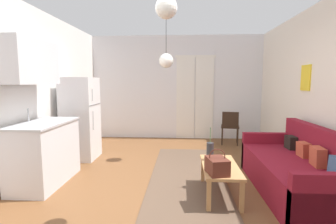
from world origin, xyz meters
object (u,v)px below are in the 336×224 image
object	(u,v)px
coffee_table	(220,169)
bamboo_vase	(210,151)
pendant_lamp_far	(166,61)
refrigerator	(81,118)
accent_chair	(230,125)
couch	(299,172)
handbag	(217,166)
pendant_lamp_near	(166,8)

from	to	relation	value
coffee_table	bamboo_vase	distance (m)	0.32
coffee_table	bamboo_vase	bearing A→B (deg)	114.68
coffee_table	pendant_lamp_far	distance (m)	2.33
refrigerator	accent_chair	size ratio (longest dim) A/B	1.97
couch	refrigerator	world-z (taller)	refrigerator
bamboo_vase	couch	bearing A→B (deg)	-5.62
handbag	pendant_lamp_near	bearing A→B (deg)	-149.32
bamboo_vase	pendant_lamp_far	bearing A→B (deg)	118.55
accent_chair	coffee_table	bearing A→B (deg)	87.13
refrigerator	pendant_lamp_far	world-z (taller)	pendant_lamp_far
accent_chair	refrigerator	bearing A→B (deg)	32.24
refrigerator	pendant_lamp_far	xyz separation A→B (m)	(1.67, 0.03, 1.10)
pendant_lamp_far	accent_chair	bearing A→B (deg)	40.58
pendant_lamp_near	pendant_lamp_far	xyz separation A→B (m)	(-0.15, 2.20, -0.33)
refrigerator	pendant_lamp_far	bearing A→B (deg)	1.05
refrigerator	pendant_lamp_near	xyz separation A→B (m)	(1.82, -2.17, 1.44)
couch	coffee_table	xyz separation A→B (m)	(-1.07, -0.12, 0.06)
bamboo_vase	accent_chair	bearing A→B (deg)	73.60
pendant_lamp_near	accent_chair	bearing A→B (deg)	69.23
handbag	pendant_lamp_far	distance (m)	2.43
bamboo_vase	refrigerator	size ratio (longest dim) A/B	0.29
couch	coffee_table	distance (m)	1.08
accent_chair	pendant_lamp_near	xyz separation A→B (m)	(-1.31, -3.45, 1.77)
bamboo_vase	handbag	size ratio (longest dim) A/B	1.36
bamboo_vase	pendant_lamp_far	size ratio (longest dim) A/B	0.49
bamboo_vase	handbag	world-z (taller)	bamboo_vase
bamboo_vase	pendant_lamp_near	xyz separation A→B (m)	(-0.56, -0.90, 1.70)
coffee_table	refrigerator	bearing A→B (deg)	148.79
couch	pendant_lamp_near	distance (m)	2.73
couch	refrigerator	distance (m)	3.86
bamboo_vase	pendant_lamp_far	xyz separation A→B (m)	(-0.71, 1.30, 1.37)
bamboo_vase	refrigerator	bearing A→B (deg)	151.95
pendant_lamp_far	pendant_lamp_near	bearing A→B (deg)	-86.14
handbag	refrigerator	bearing A→B (deg)	142.87
handbag	accent_chair	xyz separation A→B (m)	(0.72, 3.10, -0.05)
refrigerator	pendant_lamp_near	distance (m)	3.18
coffee_table	refrigerator	world-z (taller)	refrigerator
couch	bamboo_vase	size ratio (longest dim) A/B	4.41
couch	bamboo_vase	world-z (taller)	couch
accent_chair	handbag	bearing A→B (deg)	86.91
coffee_table	pendant_lamp_near	world-z (taller)	pendant_lamp_near
couch	accent_chair	world-z (taller)	couch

